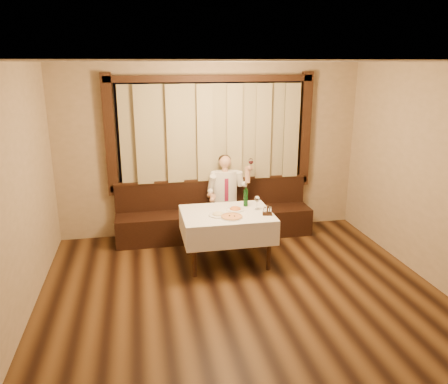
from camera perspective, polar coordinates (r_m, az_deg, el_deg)
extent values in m
cube|color=black|center=(5.02, 4.43, -17.32)|extent=(5.00, 6.00, 0.01)
cube|color=silver|center=(4.17, 5.31, 16.62)|extent=(5.00, 6.00, 0.01)
cube|color=tan|center=(7.24, -1.70, 5.48)|extent=(5.00, 0.01, 2.80)
cube|color=black|center=(7.16, -1.70, 7.81)|extent=(3.00, 0.02, 1.60)
cube|color=orange|center=(7.13, -7.24, 5.19)|extent=(0.50, 0.01, 0.40)
cube|color=black|center=(7.30, -1.59, 1.16)|extent=(3.30, 0.12, 0.10)
cube|color=black|center=(7.04, -1.70, 14.61)|extent=(3.30, 0.12, 0.10)
cube|color=black|center=(7.04, -14.69, 7.12)|extent=(0.16, 0.12, 1.90)
cube|color=black|center=(7.55, 10.53, 8.00)|extent=(0.16, 0.12, 1.90)
cube|color=#90845D|center=(7.07, -1.56, 7.69)|extent=(2.90, 0.08, 1.55)
cube|color=black|center=(7.25, -1.20, -4.14)|extent=(3.20, 0.60, 0.45)
cube|color=black|center=(7.33, -1.55, -0.20)|extent=(3.20, 0.12, 0.45)
cube|color=black|center=(7.27, -1.57, 1.65)|extent=(3.20, 0.14, 0.04)
cylinder|color=black|center=(5.90, -3.92, -7.86)|extent=(0.06, 0.06, 0.71)
cylinder|color=black|center=(6.10, 5.89, -7.05)|extent=(0.06, 0.06, 0.71)
cylinder|color=black|center=(6.58, -4.76, -5.23)|extent=(0.06, 0.06, 0.71)
cylinder|color=black|center=(6.76, 4.06, -4.60)|extent=(0.06, 0.06, 0.71)
cube|color=black|center=(6.18, 0.36, -2.92)|extent=(1.20, 0.90, 0.04)
cube|color=white|center=(6.17, 0.36, -2.72)|extent=(1.26, 0.96, 0.01)
cube|color=white|center=(5.79, 1.32, -5.89)|extent=(1.26, 0.01, 0.35)
cube|color=white|center=(6.67, -0.47, -2.80)|extent=(1.26, 0.01, 0.35)
cube|color=white|center=(6.14, -5.43, -4.63)|extent=(0.01, 0.96, 0.35)
cube|color=white|center=(6.38, 5.93, -3.82)|extent=(0.01, 0.96, 0.35)
cylinder|color=white|center=(5.97, 1.02, -3.32)|extent=(0.31, 0.31, 0.01)
cylinder|color=#D5601F|center=(5.96, 1.02, -3.23)|extent=(0.28, 0.28, 0.01)
torus|color=#C2864A|center=(5.96, 1.02, -3.20)|extent=(0.30, 0.30, 0.02)
sphere|color=black|center=(5.97, 0.72, -3.11)|extent=(0.02, 0.02, 0.02)
sphere|color=black|center=(5.96, 1.38, -3.16)|extent=(0.02, 0.02, 0.02)
cylinder|color=white|center=(6.27, 1.49, -2.31)|extent=(0.26, 0.26, 0.02)
ellipsoid|color=#C96020|center=(6.25, 1.49, -1.92)|extent=(0.16, 0.16, 0.07)
cylinder|color=white|center=(6.04, -0.80, -3.03)|extent=(0.26, 0.26, 0.02)
ellipsoid|color=#D1C587|center=(6.03, -0.80, -2.64)|extent=(0.16, 0.16, 0.07)
cylinder|color=#104D16|center=(6.41, 2.85, -0.79)|extent=(0.07, 0.07, 0.25)
cylinder|color=#104D16|center=(6.37, 2.87, 0.43)|extent=(0.03, 0.03, 0.06)
cylinder|color=silver|center=(6.36, 2.88, 0.72)|extent=(0.03, 0.03, 0.01)
cylinder|color=white|center=(6.31, 4.31, -2.27)|extent=(0.07, 0.07, 0.01)
cylinder|color=white|center=(6.29, 4.32, -1.77)|extent=(0.01, 0.01, 0.11)
ellipsoid|color=white|center=(6.26, 4.34, -0.89)|extent=(0.08, 0.08, 0.09)
cube|color=black|center=(6.09, 5.67, -2.83)|extent=(0.14, 0.09, 0.04)
cube|color=black|center=(6.06, 5.69, -2.20)|extent=(0.03, 0.07, 0.10)
cylinder|color=white|center=(6.07, 5.33, -2.39)|extent=(0.03, 0.03, 0.08)
cylinder|color=silver|center=(6.05, 5.34, -2.01)|extent=(0.04, 0.04, 0.01)
cylinder|color=white|center=(6.07, 6.04, -2.39)|extent=(0.03, 0.03, 0.08)
cylinder|color=silver|center=(6.06, 6.06, -2.00)|extent=(0.04, 0.04, 0.01)
cube|color=black|center=(7.08, 0.35, -2.09)|extent=(0.37, 0.42, 0.15)
cube|color=black|center=(6.98, -0.14, -5.01)|extent=(0.10, 0.11, 0.45)
cube|color=black|center=(7.02, 1.51, -4.89)|extent=(0.10, 0.11, 0.45)
ellipsoid|color=white|center=(7.11, 0.13, 0.76)|extent=(0.39, 0.24, 0.50)
cube|color=maroon|center=(7.00, 0.33, 0.26)|extent=(0.06, 0.01, 0.37)
cylinder|color=tan|center=(7.04, 0.13, 3.03)|extent=(0.09, 0.09, 0.07)
sphere|color=tan|center=(7.01, 0.13, 4.00)|extent=(0.20, 0.20, 0.20)
ellipsoid|color=black|center=(7.03, 0.09, 4.27)|extent=(0.20, 0.20, 0.15)
sphere|color=white|center=(7.03, -1.37, 2.29)|extent=(0.12, 0.12, 0.12)
sphere|color=white|center=(7.10, 1.61, 2.44)|extent=(0.12, 0.12, 0.12)
sphere|color=tan|center=(6.73, -1.57, -1.08)|extent=(0.08, 0.08, 0.08)
sphere|color=tan|center=(6.96, 3.41, 3.16)|extent=(0.09, 0.09, 0.09)
cylinder|color=white|center=(6.93, 3.48, 3.41)|extent=(0.01, 0.01, 0.10)
ellipsoid|color=white|center=(6.91, 3.49, 4.05)|extent=(0.08, 0.08, 0.10)
ellipsoid|color=#4C070F|center=(6.92, 3.48, 3.90)|extent=(0.06, 0.06, 0.06)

